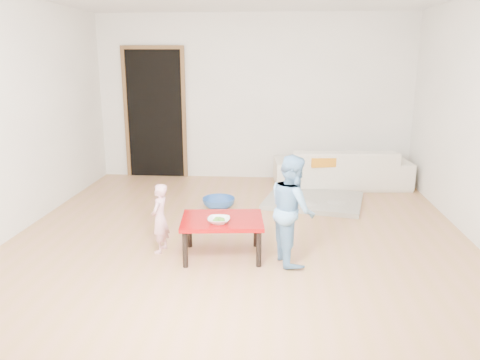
# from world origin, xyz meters

# --- Properties ---
(floor) EXTENTS (5.00, 5.00, 0.01)m
(floor) POSITION_xyz_m (0.00, 0.00, 0.00)
(floor) COLOR tan
(floor) RESTS_ON ground
(back_wall) EXTENTS (5.00, 0.02, 2.60)m
(back_wall) POSITION_xyz_m (0.00, 2.50, 1.30)
(back_wall) COLOR white
(back_wall) RESTS_ON floor
(left_wall) EXTENTS (0.02, 5.00, 2.60)m
(left_wall) POSITION_xyz_m (-2.50, 0.00, 1.30)
(left_wall) COLOR white
(left_wall) RESTS_ON floor
(doorway) EXTENTS (1.02, 0.08, 2.11)m
(doorway) POSITION_xyz_m (-1.60, 2.48, 1.02)
(doorway) COLOR brown
(doorway) RESTS_ON back_wall
(sofa) EXTENTS (2.08, 0.94, 0.59)m
(sofa) POSITION_xyz_m (1.37, 2.05, 0.30)
(sofa) COLOR silver
(sofa) RESTS_ON floor
(cushion) EXTENTS (0.58, 0.54, 0.13)m
(cushion) POSITION_xyz_m (1.09, 1.84, 0.46)
(cushion) COLOR orange
(cushion) RESTS_ON sofa
(red_table) EXTENTS (0.85, 0.67, 0.40)m
(red_table) POSITION_xyz_m (-0.13, -0.73, 0.20)
(red_table) COLOR #920709
(red_table) RESTS_ON floor
(bowl) EXTENTS (0.21, 0.21, 0.05)m
(bowl) POSITION_xyz_m (-0.15, -0.86, 0.42)
(bowl) COLOR white
(bowl) RESTS_ON red_table
(broccoli) EXTENTS (0.12, 0.12, 0.06)m
(broccoli) POSITION_xyz_m (-0.15, -0.86, 0.42)
(broccoli) COLOR #2D5919
(broccoli) RESTS_ON red_table
(child_pink) EXTENTS (0.20, 0.28, 0.71)m
(child_pink) POSITION_xyz_m (-0.77, -0.65, 0.35)
(child_pink) COLOR #D76274
(child_pink) RESTS_ON floor
(child_blue) EXTENTS (0.53, 0.60, 1.05)m
(child_blue) POSITION_xyz_m (0.54, -0.78, 0.53)
(child_blue) COLOR #5DA7D7
(child_blue) RESTS_ON floor
(basin) EXTENTS (0.43, 0.43, 0.13)m
(basin) POSITION_xyz_m (-0.36, 0.82, 0.07)
(basin) COLOR #2B59A5
(basin) RESTS_ON floor
(blanket) EXTENTS (1.46, 1.30, 0.06)m
(blanket) POSITION_xyz_m (0.90, 1.14, 0.03)
(blanket) COLOR #B4AE9F
(blanket) RESTS_ON floor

